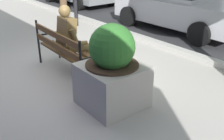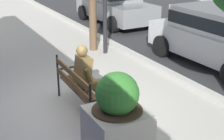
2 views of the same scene
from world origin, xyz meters
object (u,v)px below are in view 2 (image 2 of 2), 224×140
at_px(bronze_statue_seated, 90,78).
at_px(park_bench, 80,86).
at_px(parked_car_grey, 114,3).
at_px(parked_car_silver, 217,35).
at_px(concrete_planter, 117,116).

bearing_deg(bronze_statue_seated, park_bench, -96.50).
height_order(parked_car_grey, parked_car_silver, same).
relative_size(park_bench, parked_car_grey, 0.44).
xyz_separation_m(park_bench, parked_car_silver, (-0.83, 4.39, 0.30)).
relative_size(park_bench, bronze_statue_seated, 1.32).
relative_size(bronze_statue_seated, parked_car_grey, 0.33).
xyz_separation_m(bronze_statue_seated, concrete_planter, (1.45, -0.20, -0.09)).
distance_m(park_bench, concrete_planter, 1.47).
bearing_deg(park_bench, concrete_planter, 0.67).
bearing_deg(bronze_statue_seated, parked_car_grey, 148.22).
bearing_deg(parked_car_silver, concrete_planter, -62.22).
relative_size(concrete_planter, parked_car_silver, 0.32).
bearing_deg(concrete_planter, parked_car_grey, 151.91).
distance_m(bronze_statue_seated, parked_car_grey, 7.93).
height_order(park_bench, parked_car_grey, parked_car_grey).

